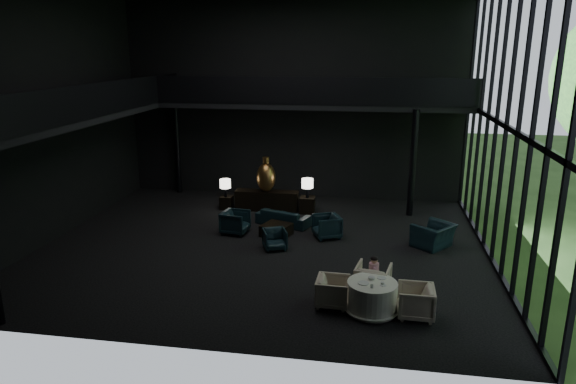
% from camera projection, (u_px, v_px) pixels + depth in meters
% --- Properties ---
extents(floor, '(14.00, 12.00, 0.02)m').
position_uv_depth(floor, '(264.00, 246.00, 16.43)').
color(floor, black).
rests_on(floor, ground).
extents(wall_back, '(14.00, 0.04, 8.00)m').
position_uv_depth(wall_back, '(293.00, 102.00, 21.06)').
color(wall_back, black).
rests_on(wall_back, ground).
extents(wall_front, '(14.00, 0.04, 8.00)m').
position_uv_depth(wall_front, '(196.00, 164.00, 9.65)').
color(wall_front, black).
rests_on(wall_front, ground).
extents(wall_left, '(0.04, 12.00, 8.00)m').
position_uv_depth(wall_left, '(49.00, 116.00, 16.45)').
color(wall_left, black).
rests_on(wall_left, ground).
extents(curtain_wall, '(0.20, 12.00, 8.00)m').
position_uv_depth(curtain_wall, '(506.00, 127.00, 14.27)').
color(curtain_wall, black).
rests_on(curtain_wall, ground).
extents(mezzanine_left, '(2.00, 12.00, 0.25)m').
position_uv_depth(mezzanine_left, '(78.00, 117.00, 16.29)').
color(mezzanine_left, black).
rests_on(mezzanine_left, wall_left).
extents(mezzanine_back, '(12.00, 2.00, 0.25)m').
position_uv_depth(mezzanine_back, '(314.00, 104.00, 19.95)').
color(mezzanine_back, black).
rests_on(mezzanine_back, wall_back).
extents(railing_left, '(0.06, 12.00, 1.00)m').
position_uv_depth(railing_left, '(105.00, 98.00, 15.97)').
color(railing_left, black).
rests_on(railing_left, mezzanine_left).
extents(railing_back, '(12.00, 0.06, 1.00)m').
position_uv_depth(railing_back, '(312.00, 91.00, 18.84)').
color(railing_back, black).
rests_on(railing_back, mezzanine_back).
extents(column_nw, '(0.24, 0.24, 4.00)m').
position_uv_depth(column_nw, '(177.00, 147.00, 22.09)').
color(column_nw, black).
rests_on(column_nw, floor).
extents(column_ne, '(0.24, 0.24, 4.00)m').
position_uv_depth(column_ne, '(413.00, 164.00, 18.94)').
color(column_ne, black).
rests_on(column_ne, floor).
extents(console, '(2.45, 0.56, 0.78)m').
position_uv_depth(console, '(267.00, 201.00, 19.97)').
color(console, black).
rests_on(console, floor).
extents(bronze_urn, '(0.73, 0.73, 1.35)m').
position_uv_depth(bronze_urn, '(266.00, 177.00, 19.63)').
color(bronze_urn, olive).
rests_on(bronze_urn, console).
extents(side_table_left, '(0.47, 0.47, 0.51)m').
position_uv_depth(side_table_left, '(227.00, 202.00, 20.18)').
color(side_table_left, black).
rests_on(side_table_left, floor).
extents(table_lamp_left, '(0.42, 0.42, 0.71)m').
position_uv_depth(table_lamp_left, '(225.00, 184.00, 19.87)').
color(table_lamp_left, black).
rests_on(table_lamp_left, side_table_left).
extents(side_table_right, '(0.56, 0.56, 0.61)m').
position_uv_depth(side_table_right, '(307.00, 205.00, 19.70)').
color(side_table_right, black).
rests_on(side_table_right, floor).
extents(table_lamp_right, '(0.44, 0.44, 0.74)m').
position_uv_depth(table_lamp_right, '(307.00, 184.00, 19.43)').
color(table_lamp_right, black).
rests_on(table_lamp_right, side_table_right).
extents(sofa, '(1.86, 1.07, 0.70)m').
position_uv_depth(sofa, '(283.00, 215.00, 18.33)').
color(sofa, '#122F36').
rests_on(sofa, floor).
extents(lounge_armchair_west, '(0.98, 1.03, 0.95)m').
position_uv_depth(lounge_armchair_west, '(235.00, 220.00, 17.45)').
color(lounge_armchair_west, black).
rests_on(lounge_armchair_west, floor).
extents(lounge_armchair_east, '(1.13, 1.16, 0.92)m').
position_uv_depth(lounge_armchair_east, '(327.00, 224.00, 17.05)').
color(lounge_armchair_east, '#0E313C').
rests_on(lounge_armchair_east, floor).
extents(lounge_armchair_south, '(0.81, 0.79, 0.65)m').
position_uv_depth(lounge_armchair_south, '(275.00, 239.00, 16.09)').
color(lounge_armchair_south, black).
rests_on(lounge_armchair_south, floor).
extents(window_armchair, '(1.46, 1.51, 1.11)m').
position_uv_depth(window_armchair, '(434.00, 230.00, 16.22)').
color(window_armchair, '#1A333A').
rests_on(window_armchair, floor).
extents(coffee_table, '(1.11, 1.11, 0.39)m').
position_uv_depth(coffee_table, '(276.00, 230.00, 17.31)').
color(coffee_table, black).
rests_on(coffee_table, floor).
extents(dining_table, '(1.35, 1.35, 0.75)m').
position_uv_depth(dining_table, '(372.00, 298.00, 12.27)').
color(dining_table, white).
rests_on(dining_table, floor).
extents(dining_chair_north, '(1.09, 1.04, 0.97)m').
position_uv_depth(dining_chair_north, '(373.00, 276.00, 13.11)').
color(dining_chair_north, '#B5AA98').
rests_on(dining_chair_north, floor).
extents(dining_chair_east, '(0.85, 0.90, 0.91)m').
position_uv_depth(dining_chair_east, '(416.00, 299.00, 11.98)').
color(dining_chair_east, beige).
rests_on(dining_chair_east, floor).
extents(dining_chair_west, '(0.79, 0.83, 0.83)m').
position_uv_depth(dining_chair_west, '(333.00, 290.00, 12.51)').
color(dining_chair_west, tan).
rests_on(dining_chair_west, floor).
extents(child, '(0.26, 0.26, 0.55)m').
position_uv_depth(child, '(374.00, 266.00, 13.10)').
color(child, '#E9A1AF').
rests_on(child, dining_chair_north).
extents(plate_a, '(0.31, 0.31, 0.02)m').
position_uv_depth(plate_a, '(363.00, 283.00, 12.10)').
color(plate_a, white).
rests_on(plate_a, dining_table).
extents(plate_b, '(0.22, 0.22, 0.01)m').
position_uv_depth(plate_b, '(382.00, 278.00, 12.37)').
color(plate_b, white).
rests_on(plate_b, dining_table).
extents(saucer, '(0.18, 0.18, 0.01)m').
position_uv_depth(saucer, '(383.00, 285.00, 11.99)').
color(saucer, white).
rests_on(saucer, dining_table).
extents(coffee_cup, '(0.09, 0.09, 0.06)m').
position_uv_depth(coffee_cup, '(382.00, 283.00, 12.02)').
color(coffee_cup, white).
rests_on(coffee_cup, saucer).
extents(cereal_bowl, '(0.17, 0.17, 0.08)m').
position_uv_depth(cereal_bowl, '(372.00, 278.00, 12.29)').
color(cereal_bowl, white).
rests_on(cereal_bowl, dining_table).
extents(cream_pot, '(0.08, 0.08, 0.08)m').
position_uv_depth(cream_pot, '(372.00, 286.00, 11.86)').
color(cream_pot, '#99999E').
rests_on(cream_pot, dining_table).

